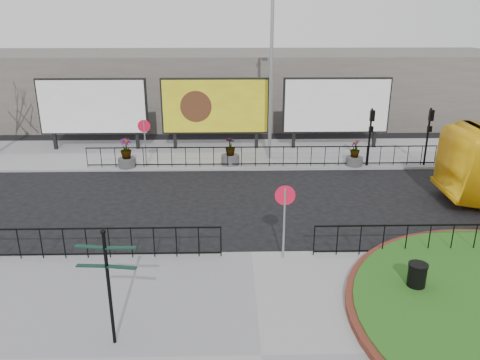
{
  "coord_description": "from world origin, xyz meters",
  "views": [
    {
      "loc": [
        -0.71,
        -13.8,
        7.48
      ],
      "look_at": [
        -0.33,
        2.2,
        1.88
      ],
      "focal_mm": 35.0,
      "sensor_mm": 36.0,
      "label": 1
    }
  ],
  "objects_px": {
    "planter_b": "(230,155)",
    "planter_a": "(126,156)",
    "litter_bin": "(417,278)",
    "fingerpost_sign": "(108,277)",
    "billboard_mid": "(215,106)",
    "lamp_post": "(271,70)",
    "planter_c": "(355,156)"
  },
  "relations": [
    {
      "from": "planter_b",
      "to": "planter_a",
      "type": "bearing_deg",
      "value": -176.23
    },
    {
      "from": "litter_bin",
      "to": "planter_b",
      "type": "xyz_separation_m",
      "value": [
        -5.16,
        12.26,
        0.07
      ]
    },
    {
      "from": "litter_bin",
      "to": "planter_a",
      "type": "xyz_separation_m",
      "value": [
        -10.5,
        11.9,
        0.14
      ]
    },
    {
      "from": "fingerpost_sign",
      "to": "planter_b",
      "type": "height_order",
      "value": "fingerpost_sign"
    },
    {
      "from": "billboard_mid",
      "to": "lamp_post",
      "type": "distance_m",
      "value": 4.23
    },
    {
      "from": "fingerpost_sign",
      "to": "planter_b",
      "type": "bearing_deg",
      "value": 88.1
    },
    {
      "from": "planter_b",
      "to": "planter_c",
      "type": "bearing_deg",
      "value": -3.11
    },
    {
      "from": "billboard_mid",
      "to": "planter_b",
      "type": "distance_m",
      "value": 3.86
    },
    {
      "from": "lamp_post",
      "to": "planter_c",
      "type": "height_order",
      "value": "lamp_post"
    },
    {
      "from": "billboard_mid",
      "to": "lamp_post",
      "type": "height_order",
      "value": "lamp_post"
    },
    {
      "from": "billboard_mid",
      "to": "planter_c",
      "type": "bearing_deg",
      "value": -26.05
    },
    {
      "from": "lamp_post",
      "to": "planter_c",
      "type": "xyz_separation_m",
      "value": [
        4.3,
        -1.6,
        -4.2
      ]
    },
    {
      "from": "planter_a",
      "to": "planter_b",
      "type": "distance_m",
      "value": 5.35
    },
    {
      "from": "fingerpost_sign",
      "to": "litter_bin",
      "type": "xyz_separation_m",
      "value": [
        7.98,
        1.96,
        -1.34
      ]
    },
    {
      "from": "billboard_mid",
      "to": "litter_bin",
      "type": "bearing_deg",
      "value": -68.81
    },
    {
      "from": "fingerpost_sign",
      "to": "planter_c",
      "type": "bearing_deg",
      "value": 65.5
    },
    {
      "from": "billboard_mid",
      "to": "planter_a",
      "type": "distance_m",
      "value": 6.05
    },
    {
      "from": "fingerpost_sign",
      "to": "planter_a",
      "type": "distance_m",
      "value": 14.14
    },
    {
      "from": "lamp_post",
      "to": "litter_bin",
      "type": "distance_m",
      "value": 14.47
    },
    {
      "from": "billboard_mid",
      "to": "planter_a",
      "type": "bearing_deg",
      "value": -141.56
    },
    {
      "from": "litter_bin",
      "to": "planter_a",
      "type": "distance_m",
      "value": 15.87
    },
    {
      "from": "lamp_post",
      "to": "planter_c",
      "type": "distance_m",
      "value": 6.22
    },
    {
      "from": "lamp_post",
      "to": "planter_b",
      "type": "distance_m",
      "value": 4.88
    },
    {
      "from": "lamp_post",
      "to": "billboard_mid",
      "type": "bearing_deg",
      "value": 146.75
    },
    {
      "from": "billboard_mid",
      "to": "planter_b",
      "type": "bearing_deg",
      "value": -75.43
    },
    {
      "from": "planter_b",
      "to": "planter_c",
      "type": "xyz_separation_m",
      "value": [
        6.47,
        -0.35,
        -0.02
      ]
    },
    {
      "from": "lamp_post",
      "to": "planter_a",
      "type": "bearing_deg",
      "value": -167.97
    },
    {
      "from": "lamp_post",
      "to": "fingerpost_sign",
      "type": "xyz_separation_m",
      "value": [
        -4.99,
        -15.46,
        -2.91
      ]
    },
    {
      "from": "planter_a",
      "to": "planter_b",
      "type": "bearing_deg",
      "value": 3.77
    },
    {
      "from": "planter_a",
      "to": "litter_bin",
      "type": "bearing_deg",
      "value": -48.59
    },
    {
      "from": "lamp_post",
      "to": "planter_a",
      "type": "xyz_separation_m",
      "value": [
        -7.51,
        -1.6,
        -4.11
      ]
    },
    {
      "from": "litter_bin",
      "to": "planter_c",
      "type": "relative_size",
      "value": 0.66
    }
  ]
}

